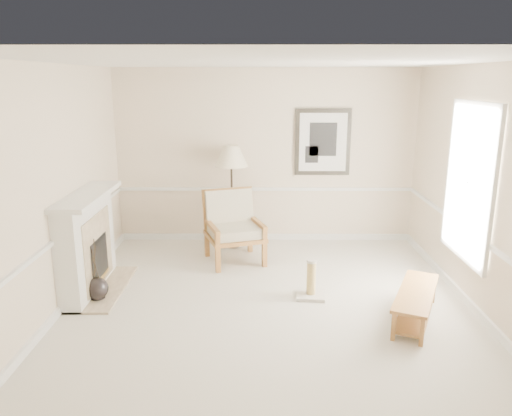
{
  "coord_description": "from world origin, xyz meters",
  "views": [
    {
      "loc": [
        -0.11,
        -5.56,
        2.72
      ],
      "look_at": [
        -0.15,
        0.7,
        1.1
      ],
      "focal_mm": 35.0,
      "sensor_mm": 36.0,
      "label": 1
    }
  ],
  "objects_px": {
    "armchair": "(232,223)",
    "bench": "(416,301)",
    "floor_lamp": "(231,159)",
    "scratching_post": "(311,285)",
    "floor_vase": "(97,289)"
  },
  "relations": [
    {
      "from": "floor_lamp",
      "to": "scratching_post",
      "type": "xyz_separation_m",
      "value": [
        1.11,
        -2.03,
        -1.31
      ]
    },
    {
      "from": "armchair",
      "to": "scratching_post",
      "type": "distance_m",
      "value": 1.81
    },
    {
      "from": "floor_lamp",
      "to": "scratching_post",
      "type": "distance_m",
      "value": 2.66
    },
    {
      "from": "floor_lamp",
      "to": "armchair",
      "type": "bearing_deg",
      "value": -86.39
    },
    {
      "from": "floor_vase",
      "to": "scratching_post",
      "type": "xyz_separation_m",
      "value": [
        2.71,
        0.12,
        0.01
      ]
    },
    {
      "from": "armchair",
      "to": "floor_lamp",
      "type": "xyz_separation_m",
      "value": [
        -0.04,
        0.63,
        0.9
      ]
    },
    {
      "from": "armchair",
      "to": "bench",
      "type": "relative_size",
      "value": 0.82
    },
    {
      "from": "bench",
      "to": "scratching_post",
      "type": "height_order",
      "value": "scratching_post"
    },
    {
      "from": "scratching_post",
      "to": "floor_lamp",
      "type": "bearing_deg",
      "value": 118.78
    },
    {
      "from": "bench",
      "to": "floor_vase",
      "type": "bearing_deg",
      "value": 172.44
    },
    {
      "from": "floor_vase",
      "to": "scratching_post",
      "type": "bearing_deg",
      "value": 2.51
    },
    {
      "from": "floor_vase",
      "to": "bench",
      "type": "xyz_separation_m",
      "value": [
        3.85,
        -0.51,
        0.09
      ]
    },
    {
      "from": "floor_vase",
      "to": "armchair",
      "type": "relative_size",
      "value": 0.77
    },
    {
      "from": "armchair",
      "to": "bench",
      "type": "height_order",
      "value": "armchair"
    },
    {
      "from": "floor_vase",
      "to": "armchair",
      "type": "xyz_separation_m",
      "value": [
        1.64,
        1.52,
        0.43
      ]
    }
  ]
}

